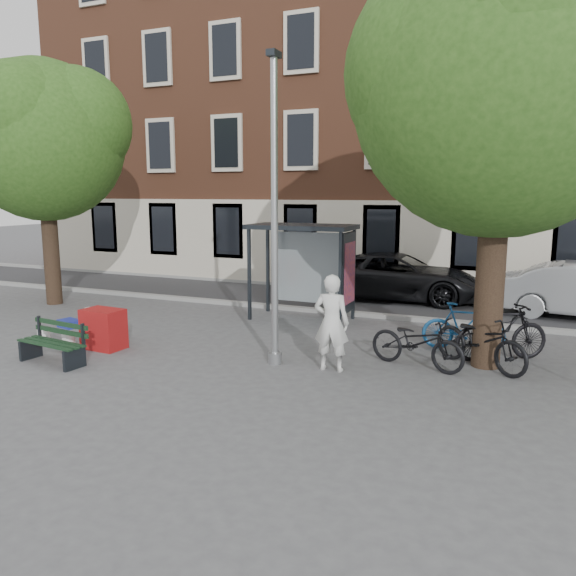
% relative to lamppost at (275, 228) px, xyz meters
% --- Properties ---
extents(ground, '(90.00, 90.00, 0.00)m').
position_rel_lamppost_xyz_m(ground, '(0.00, 0.00, -2.78)').
color(ground, '#4C4C4F').
rests_on(ground, ground).
extents(road, '(40.00, 4.00, 0.01)m').
position_rel_lamppost_xyz_m(road, '(0.00, 7.00, -2.78)').
color(road, '#28282B').
rests_on(road, ground).
extents(curb_near, '(40.00, 0.25, 0.12)m').
position_rel_lamppost_xyz_m(curb_near, '(0.00, 5.00, -2.72)').
color(curb_near, gray).
rests_on(curb_near, ground).
extents(curb_far, '(40.00, 0.25, 0.12)m').
position_rel_lamppost_xyz_m(curb_far, '(0.00, 9.00, -2.72)').
color(curb_far, gray).
rests_on(curb_far, ground).
extents(building_row, '(30.00, 8.00, 14.00)m').
position_rel_lamppost_xyz_m(building_row, '(0.00, 13.00, 4.22)').
color(building_row, brown).
rests_on(building_row, ground).
extents(lamppost, '(0.28, 0.35, 6.11)m').
position_rel_lamppost_xyz_m(lamppost, '(0.00, 0.00, 0.00)').
color(lamppost, '#9EA0A3').
rests_on(lamppost, ground).
extents(tree_right, '(5.76, 5.60, 8.20)m').
position_rel_lamppost_xyz_m(tree_right, '(4.01, 1.38, 2.83)').
color(tree_right, black).
rests_on(tree_right, ground).
extents(tree_left, '(5.18, 4.86, 7.40)m').
position_rel_lamppost_xyz_m(tree_left, '(-8.99, 2.88, 2.43)').
color(tree_left, black).
rests_on(tree_left, ground).
extents(bus_shelter, '(2.85, 1.45, 2.62)m').
position_rel_lamppost_xyz_m(bus_shelter, '(-0.61, 4.11, -0.87)').
color(bus_shelter, '#1E2328').
rests_on(bus_shelter, ground).
extents(painter, '(0.73, 0.50, 1.92)m').
position_rel_lamppost_xyz_m(painter, '(1.20, 0.03, -1.82)').
color(painter, silver).
rests_on(painter, ground).
extents(bench, '(1.68, 0.74, 0.83)m').
position_rel_lamppost_xyz_m(bench, '(-4.21, -1.74, -2.40)').
color(bench, '#1E2328').
rests_on(bench, ground).
extents(bike_a, '(2.13, 1.23, 1.06)m').
position_rel_lamppost_xyz_m(bike_a, '(2.73, 0.86, -2.26)').
color(bike_a, black).
rests_on(bike_a, ground).
extents(bike_b, '(1.83, 0.68, 1.07)m').
position_rel_lamppost_xyz_m(bike_b, '(3.45, 2.51, -2.25)').
color(bike_b, '#1A5392').
rests_on(bike_b, ground).
extents(bike_c, '(2.22, 1.82, 1.14)m').
position_rel_lamppost_xyz_m(bike_c, '(3.90, 1.32, -2.22)').
color(bike_c, black).
rests_on(bike_c, ground).
extents(bike_d, '(2.04, 1.56, 1.23)m').
position_rel_lamppost_xyz_m(bike_d, '(4.26, 2.03, -2.17)').
color(bike_d, black).
rests_on(bike_d, ground).
extents(car_dark, '(5.54, 2.69, 1.52)m').
position_rel_lamppost_xyz_m(car_dark, '(0.84, 7.99, -2.02)').
color(car_dark, black).
rests_on(car_dark, ground).
extents(red_stand, '(0.94, 0.67, 0.90)m').
position_rel_lamppost_xyz_m(red_stand, '(-4.01, -0.48, -2.33)').
color(red_stand, maroon).
rests_on(red_stand, ground).
extents(blue_crate, '(0.63, 0.52, 0.20)m').
position_rel_lamppost_xyz_m(blue_crate, '(-6.24, 0.77, -2.68)').
color(blue_crate, navy).
rests_on(blue_crate, ground).
extents(bucket_a, '(0.33, 0.33, 0.36)m').
position_rel_lamppost_xyz_m(bucket_a, '(-5.53, -0.76, -2.60)').
color(bucket_a, white).
rests_on(bucket_a, ground).
extents(bucket_b, '(0.34, 0.34, 0.36)m').
position_rel_lamppost_xyz_m(bucket_b, '(-4.75, -0.79, -2.60)').
color(bucket_b, silver).
rests_on(bucket_b, ground).
extents(bucket_c, '(0.35, 0.35, 0.36)m').
position_rel_lamppost_xyz_m(bucket_c, '(-6.28, 1.57, -2.60)').
color(bucket_c, silver).
rests_on(bucket_c, ground).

